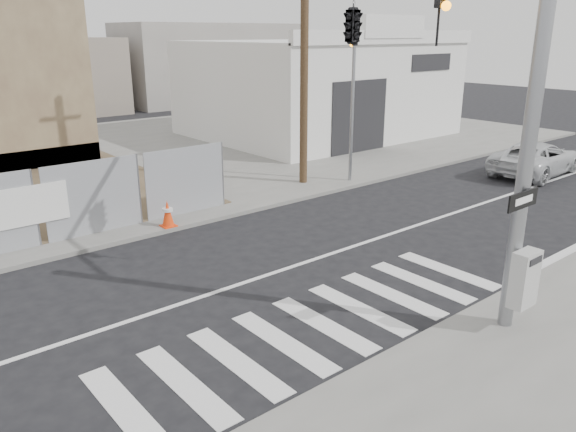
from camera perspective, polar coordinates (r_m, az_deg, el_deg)
ground at (r=12.67m, az=-4.22°, el=-6.70°), size 100.00×100.00×0.00m
sidewalk_far at (r=24.88m, az=-23.46°, el=4.45°), size 50.00×20.00×0.12m
signal_pole at (r=11.73m, az=11.73°, el=15.18°), size 0.96×5.87×7.00m
far_signal_pole at (r=20.33m, az=6.62°, el=12.86°), size 0.16×0.20×5.60m
concrete_wall_right at (r=24.35m, az=-25.65°, el=11.85°), size 5.50×1.30×8.00m
auto_shop at (r=30.55m, az=2.98°, el=12.90°), size 12.00×10.20×5.95m
utility_pole_right at (r=19.86m, az=1.68°, el=17.82°), size 1.60×0.28×10.00m
suv at (r=24.08m, az=23.89°, el=5.41°), size 4.78×2.48×1.29m
traffic_cone_d at (r=16.04m, az=-12.13°, el=0.23°), size 0.39×0.39×0.76m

